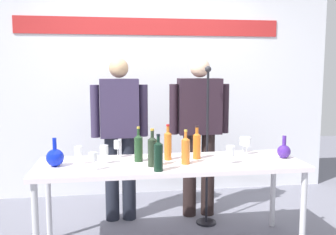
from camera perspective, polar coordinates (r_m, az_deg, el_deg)
The scene contains 20 objects.
back_wall at distance 4.71m, azimuth -2.59°, elevation 6.74°, with size 4.53×0.11×3.00m.
display_table at distance 3.26m, azimuth 0.40°, elevation -7.72°, with size 2.25×0.69×0.76m.
decanter_blue_left at distance 3.22m, azimuth -16.61°, elevation -5.74°, with size 0.14×0.14×0.23m.
decanter_blue_right at distance 3.53m, azimuth 17.02°, elevation -4.82°, with size 0.12×0.12×0.20m.
presenter_left at distance 3.86m, azimuth -7.26°, elevation -1.88°, with size 0.57×0.22×1.65m.
presenter_right at distance 3.96m, azimuth 4.71°, elevation -1.27°, with size 0.63×0.22×1.66m.
wine_bottle_0 at distance 3.30m, azimuth -0.02°, elevation -4.06°, with size 0.06×0.06×0.31m.
wine_bottle_1 at distance 3.26m, azimuth -4.46°, elevation -4.44°, with size 0.07×0.07×0.30m.
wine_bottle_2 at distance 3.35m, azimuth 4.35°, elevation -4.04°, with size 0.07×0.07×0.30m.
wine_bottle_3 at distance 3.16m, azimuth 2.66°, elevation -4.81°, with size 0.07×0.07×0.29m.
wine_bottle_4 at distance 3.08m, azimuth -2.37°, elevation -4.93°, with size 0.07×0.07×0.31m.
wine_bottle_5 at distance 2.94m, azimuth -1.46°, elevation -5.67°, with size 0.07×0.07×0.29m.
wine_glass_left_0 at distance 3.02m, azimuth -11.19°, elevation -5.86°, with size 0.07×0.07×0.14m.
wine_glass_left_1 at distance 3.42m, azimuth -7.59°, elevation -4.09°, with size 0.06×0.06×0.16m.
wine_glass_left_2 at distance 3.24m, azimuth -13.30°, elevation -4.97°, with size 0.06×0.06×0.15m.
wine_glass_left_3 at distance 3.21m, azimuth -9.58°, elevation -4.96°, with size 0.07×0.07×0.16m.
wine_glass_right_0 at distance 3.21m, azimuth 9.33°, elevation -5.03°, with size 0.07×0.07×0.15m.
wine_glass_right_1 at distance 3.58m, azimuth 11.78°, elevation -3.62°, with size 0.07×0.07×0.16m.
wine_glass_right_2 at distance 3.67m, azimuth 11.21°, elevation -3.53°, with size 0.06×0.06×0.15m.
microphone_stand at distance 3.82m, azimuth 5.85°, elevation -8.15°, with size 0.20×0.20×1.57m.
Camera 1 is at (-0.49, -3.11, 1.53)m, focal length 40.59 mm.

